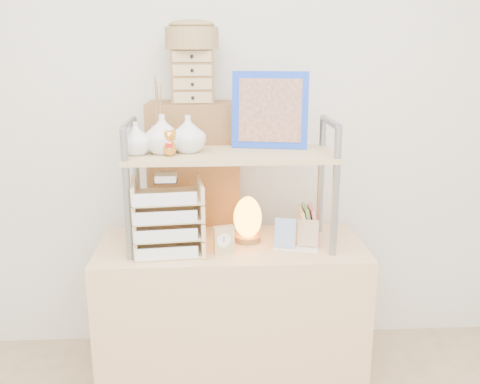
# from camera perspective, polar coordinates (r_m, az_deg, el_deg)

# --- Properties ---
(room_shell) EXTENTS (3.42, 3.41, 2.61)m
(room_shell) POSITION_cam_1_polar(r_m,az_deg,el_deg) (1.46, 0.27, 18.29)
(room_shell) COLOR silver
(room_shell) RESTS_ON ground
(desk) EXTENTS (1.20, 0.50, 0.75)m
(desk) POSITION_cam_1_polar(r_m,az_deg,el_deg) (2.59, -0.90, -13.36)
(desk) COLOR tan
(desk) RESTS_ON ground
(cabinet) EXTENTS (0.46, 0.26, 1.35)m
(cabinet) POSITION_cam_1_polar(r_m,az_deg,el_deg) (2.80, -4.66, -4.35)
(cabinet) COLOR brown
(cabinet) RESTS_ON ground
(hutch) EXTENTS (0.92, 0.34, 0.76)m
(hutch) POSITION_cam_1_polar(r_m,az_deg,el_deg) (2.31, -3.43, 4.89)
(hutch) COLOR gray
(hutch) RESTS_ON desk
(letter_tray) EXTENTS (0.31, 0.29, 0.35)m
(letter_tray) POSITION_cam_1_polar(r_m,az_deg,el_deg) (2.33, -7.71, -3.06)
(letter_tray) COLOR tan
(letter_tray) RESTS_ON desk
(salt_lamp) EXTENTS (0.14, 0.13, 0.21)m
(salt_lamp) POSITION_cam_1_polar(r_m,az_deg,el_deg) (2.43, 0.81, -2.86)
(salt_lamp) COLOR brown
(salt_lamp) RESTS_ON desk
(desk_clock) EXTENTS (0.09, 0.06, 0.12)m
(desk_clock) POSITION_cam_1_polar(r_m,az_deg,el_deg) (2.30, -1.74, -5.13)
(desk_clock) COLOR tan
(desk_clock) RESTS_ON desk
(postcard_stand) EXTENTS (0.20, 0.10, 0.14)m
(postcard_stand) POSITION_cam_1_polar(r_m,az_deg,el_deg) (2.37, 5.98, -5.15)
(postcard_stand) COLOR white
(postcard_stand) RESTS_ON desk
(drawer_chest) EXTENTS (0.20, 0.16, 0.25)m
(drawer_chest) POSITION_cam_1_polar(r_m,az_deg,el_deg) (2.62, -5.06, 12.20)
(drawer_chest) COLOR brown
(drawer_chest) RESTS_ON cabinet
(woven_basket) EXTENTS (0.25, 0.25, 0.10)m
(woven_basket) POSITION_cam_1_polar(r_m,az_deg,el_deg) (2.61, -5.16, 16.04)
(woven_basket) COLOR olive
(woven_basket) RESTS_ON drawer_chest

